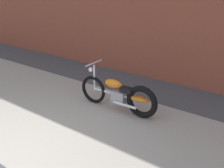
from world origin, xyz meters
TOP-DOWN VIEW (x-y plane):
  - ground_plane at (0.00, 0.00)m, footprint 80.00×80.00m
  - sidewalk_slab at (0.00, 1.75)m, footprint 36.00×3.50m
  - motorcycle_orange at (0.48, 2.68)m, footprint 2.01×0.58m

SIDE VIEW (x-z plane):
  - ground_plane at x=0.00m, z-range 0.00..0.00m
  - sidewalk_slab at x=0.00m, z-range 0.00..0.01m
  - motorcycle_orange at x=0.48m, z-range -0.12..0.91m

